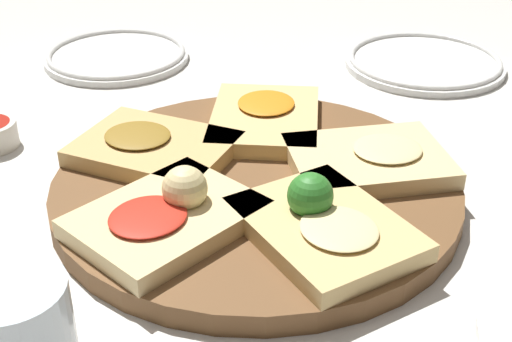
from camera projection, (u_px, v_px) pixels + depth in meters
name	position (u px, v px, depth m)	size (l,w,h in m)	color
ground_plane	(256.00, 197.00, 0.76)	(3.00, 3.00, 0.00)	silver
serving_board	(256.00, 188.00, 0.75)	(0.43, 0.43, 0.02)	brown
focaccia_slice_0	(323.00, 223.00, 0.65)	(0.19, 0.20, 0.05)	#DBB775
focaccia_slice_1	(370.00, 160.00, 0.76)	(0.18, 0.15, 0.03)	#E5C689
focaccia_slice_2	(265.00, 118.00, 0.85)	(0.14, 0.18, 0.03)	#DBB775
focaccia_slice_3	(153.00, 148.00, 0.78)	(0.20, 0.18, 0.03)	tan
focaccia_slice_4	(168.00, 213.00, 0.66)	(0.20, 0.20, 0.05)	#E5C689
plate_left	(117.00, 55.00, 1.09)	(0.22, 0.22, 0.02)	white
plate_right	(424.00, 62.00, 1.07)	(0.24, 0.24, 0.02)	white
water_glass	(20.00, 342.00, 0.50)	(0.08, 0.08, 0.10)	silver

